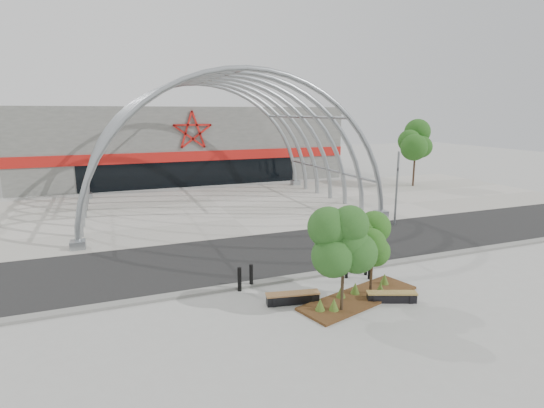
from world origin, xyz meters
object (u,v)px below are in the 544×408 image
Objects in this scene: street_tree_1 at (373,239)px; street_tree_0 at (344,245)px; bench_0 at (293,298)px; bollard_2 at (347,269)px; signal_pole at (397,187)px; bench_1 at (392,297)px.

street_tree_0 is at bearing -154.86° from street_tree_1.
bench_0 is 2.53× the size of bollard_2.
street_tree_0 is at bearing -43.62° from bench_0.
signal_pole reaches higher than bollard_2.
street_tree_0 is 3.15m from bench_0.
bollard_2 is at bearing 56.00° from street_tree_0.
street_tree_0 is 1.10× the size of street_tree_1.
bench_1 is (-7.52, -9.79, -2.39)m from signal_pole.
bollard_2 reaches higher than bench_0.
bench_0 is 3.71m from bollard_2.
street_tree_0 is (-9.85, -9.84, 0.08)m from signal_pole.
street_tree_0 is at bearing -178.77° from bench_1.
bollard_2 is (0.06, 2.00, -2.00)m from street_tree_1.
bench_1 is at bearing -127.54° from signal_pole.
signal_pole is at bearing 52.46° from bench_1.
bench_0 is (-1.43, 1.36, -2.45)m from street_tree_0.
bench_1 is 2.87m from bollard_2.
signal_pole reaches higher than bench_1.
signal_pole is at bearing 44.97° from street_tree_0.
street_tree_1 is 2.42m from bench_1.
bench_1 is 2.30× the size of bollard_2.
street_tree_1 is at bearing 117.79° from bench_1.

